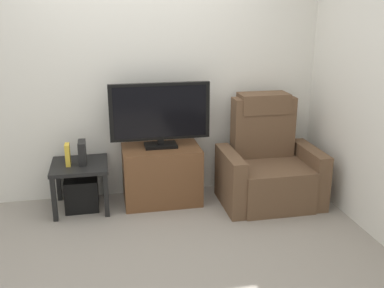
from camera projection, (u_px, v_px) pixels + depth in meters
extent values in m
plane|color=gray|center=(158.00, 242.00, 3.81)|extent=(6.40, 6.40, 0.00)
cube|color=silver|center=(141.00, 71.00, 4.47)|extent=(6.40, 0.06, 2.60)
cube|color=silver|center=(375.00, 84.00, 3.77)|extent=(0.06, 4.48, 2.60)
cube|color=brown|center=(162.00, 174.00, 4.52)|extent=(0.77, 0.49, 0.58)
cube|color=black|center=(165.00, 172.00, 4.26)|extent=(0.71, 0.02, 0.02)
cube|color=black|center=(164.00, 167.00, 4.30)|extent=(0.34, 0.11, 0.04)
cube|color=black|center=(161.00, 145.00, 4.44)|extent=(0.32, 0.20, 0.03)
cube|color=black|center=(161.00, 141.00, 4.43)|extent=(0.06, 0.04, 0.05)
cube|color=black|center=(160.00, 112.00, 4.34)|extent=(0.99, 0.05, 0.56)
cube|color=black|center=(160.00, 112.00, 4.31)|extent=(0.91, 0.01, 0.51)
cube|color=brown|center=(270.00, 183.00, 4.50)|extent=(0.70, 0.72, 0.42)
cube|color=brown|center=(263.00, 127.00, 4.60)|extent=(0.64, 0.20, 0.62)
cube|color=brown|center=(263.00, 103.00, 4.54)|extent=(0.50, 0.26, 0.20)
cube|color=brown|center=(230.00, 180.00, 4.40)|extent=(0.14, 0.68, 0.56)
cube|color=brown|center=(309.00, 174.00, 4.56)|extent=(0.14, 0.68, 0.56)
cube|color=black|center=(80.00, 165.00, 4.31)|extent=(0.54, 0.54, 0.04)
cube|color=black|center=(54.00, 200.00, 4.11)|extent=(0.04, 0.04, 0.43)
cube|color=black|center=(106.00, 195.00, 4.20)|extent=(0.04, 0.04, 0.43)
cube|color=black|center=(58.00, 181.00, 4.56)|extent=(0.04, 0.04, 0.43)
cube|color=black|center=(105.00, 177.00, 4.65)|extent=(0.04, 0.04, 0.43)
cube|color=black|center=(82.00, 193.00, 4.40)|extent=(0.32, 0.32, 0.32)
cube|color=gold|center=(68.00, 155.00, 4.24)|extent=(0.04, 0.11, 0.21)
cube|color=black|center=(82.00, 152.00, 4.29)|extent=(0.07, 0.20, 0.22)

